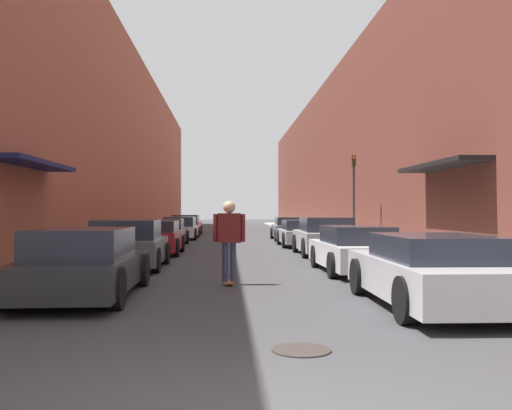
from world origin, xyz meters
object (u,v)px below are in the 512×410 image
object	(u,v)px
skateboarder	(229,233)
parked_car_right_1	(355,250)
parked_car_right_0	(433,271)
parked_car_right_2	(325,237)
parked_car_left_0	(84,264)
parked_car_right_4	(291,229)
parked_car_left_3	(166,233)
parked_car_left_4	(181,228)
parked_car_left_2	(156,238)
parked_car_right_3	(302,233)
parked_car_left_1	(128,245)
parked_car_left_5	(186,225)
traffic_light	(354,191)
manhole_cover	(301,350)

from	to	relation	value
skateboarder	parked_car_right_1	bearing A→B (deg)	34.31
parked_car_right_0	parked_car_right_2	bearing A→B (deg)	89.44
parked_car_left_0	parked_car_right_2	distance (m)	11.70
parked_car_right_1	parked_car_right_4	world-z (taller)	parked_car_right_4
parked_car_right_1	parked_car_right_0	bearing A→B (deg)	-88.92
parked_car_right_0	parked_car_right_4	bearing A→B (deg)	89.89
parked_car_left_0	parked_car_right_2	world-z (taller)	parked_car_right_2
parked_car_left_3	parked_car_right_0	xyz separation A→B (m)	(6.34, -17.18, 0.00)
parked_car_left_4	skateboarder	size ratio (longest dim) A/B	2.57
parked_car_left_2	parked_car_right_3	xyz separation A→B (m)	(6.07, 4.40, -0.03)
parked_car_left_4	parked_car_right_1	xyz separation A→B (m)	(6.06, -17.97, -0.01)
parked_car_left_4	parked_car_right_3	distance (m)	9.29
parked_car_right_1	parked_car_right_3	xyz separation A→B (m)	(0.02, 10.94, -0.01)
parked_car_left_4	parked_car_right_0	world-z (taller)	parked_car_left_4
parked_car_left_1	parked_car_right_1	size ratio (longest dim) A/B	0.90
parked_car_left_3	parked_car_right_2	size ratio (longest dim) A/B	1.06
parked_car_left_2	parked_car_left_3	size ratio (longest dim) A/B	0.88
parked_car_left_5	parked_car_right_4	xyz separation A→B (m)	(6.29, -7.03, -0.02)
skateboarder	parked_car_right_3	bearing A→B (deg)	75.69
parked_car_left_2	parked_car_left_4	bearing A→B (deg)	90.08
parked_car_left_5	parked_car_right_2	size ratio (longest dim) A/B	0.92
parked_car_left_0	parked_car_left_5	xyz separation A→B (m)	(-0.04, 27.57, 0.01)
parked_car_left_0	parked_car_right_3	distance (m)	16.16
traffic_light	parked_car_left_5	bearing A→B (deg)	117.64
parked_car_left_4	manhole_cover	xyz separation A→B (m)	(3.53, -26.26, -0.61)
parked_car_left_0	manhole_cover	xyz separation A→B (m)	(3.57, -4.29, -0.63)
parked_car_left_1	parked_car_right_2	distance (m)	7.84
skateboarder	parked_car_left_3	bearing A→B (deg)	101.62
parked_car_left_2	skateboarder	xyz separation A→B (m)	(2.69, -8.83, 0.53)
parked_car_left_0	skateboarder	xyz separation A→B (m)	(2.75, 1.72, 0.51)
parked_car_left_0	parked_car_right_3	xyz separation A→B (m)	(6.13, 14.95, -0.04)
parked_car_right_4	traffic_light	distance (m)	8.59
parked_car_right_1	manhole_cover	world-z (taller)	parked_car_right_1
manhole_cover	skateboarder	bearing A→B (deg)	97.78
parked_car_left_3	parked_car_left_5	world-z (taller)	parked_car_left_5
parked_car_left_0	parked_car_right_2	size ratio (longest dim) A/B	1.10
parked_car_left_2	parked_car_right_1	distance (m)	8.91
parked_car_left_5	skateboarder	distance (m)	26.01
parked_car_left_1	parked_car_left_5	distance (m)	22.23
parked_car_right_1	skateboarder	world-z (taller)	skateboarder
parked_car_left_3	parked_car_right_2	xyz separation A→B (m)	(6.45, -5.90, 0.06)
parked_car_right_2	parked_car_left_3	bearing A→B (deg)	137.54
parked_car_left_3	manhole_cover	xyz separation A→B (m)	(3.71, -20.04, -0.60)
parked_car_right_4	parked_car_right_3	bearing A→B (deg)	-91.24
parked_car_left_1	parked_car_left_2	bearing A→B (deg)	88.29
parked_car_right_2	parked_car_right_0	bearing A→B (deg)	-90.56
parked_car_left_4	traffic_light	distance (m)	12.60
parked_car_right_0	parked_car_right_3	bearing A→B (deg)	90.27
parked_car_left_3	parked_car_left_5	xyz separation A→B (m)	(0.09, 11.82, 0.03)
parked_car_left_2	traffic_light	xyz separation A→B (m)	(7.88, 1.77, 1.83)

